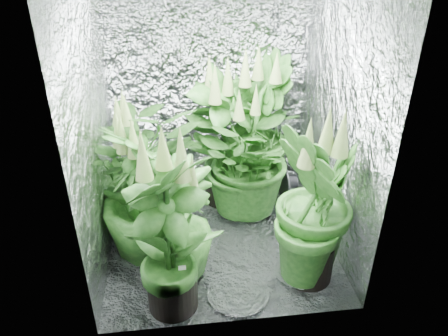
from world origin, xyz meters
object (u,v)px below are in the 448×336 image
plant_b (224,140)px  plant_g (315,207)px  plant_f (168,236)px  circulation_fan (287,188)px  plant_d (141,196)px  plant_e (244,158)px  plant_h (177,225)px  plant_c (256,130)px  plant_a (138,164)px

plant_b → plant_g: size_ratio=1.00×
plant_f → circulation_fan: size_ratio=3.31×
plant_d → plant_e: (0.76, 0.40, 0.03)m
plant_b → plant_h: bearing=-114.8°
plant_c → plant_d: size_ratio=1.21×
plant_g → plant_h: plant_g is taller
plant_f → plant_b: bearing=68.3°
plant_f → circulation_fan: 1.45m
plant_a → plant_d: (0.03, -0.38, -0.04)m
plant_h → plant_b: bearing=65.2°
plant_f → plant_g: plant_g is taller
plant_e → plant_f: bearing=-122.5°
plant_b → plant_d: bearing=-135.8°
plant_a → plant_h: size_ratio=1.23×
plant_b → plant_g: bearing=-65.4°
plant_d → plant_e: bearing=27.5°
plant_f → plant_g: size_ratio=0.97×
plant_a → plant_c: size_ratio=0.86×
plant_b → circulation_fan: 0.67m
plant_a → plant_f: bearing=-76.7°
plant_c → circulation_fan: (0.24, -0.19, -0.45)m
plant_f → plant_d: bearing=109.2°
plant_b → plant_d: 0.88m
circulation_fan → plant_f: bearing=-137.6°
plant_a → plant_h: 0.69m
plant_a → plant_c: bearing=18.3°
plant_b → plant_h: (-0.40, -0.86, -0.15)m
circulation_fan → plant_h: bearing=-144.7°
plant_b → plant_e: 0.26m
plant_f → circulation_fan: bearing=46.5°
plant_f → plant_a: bearing=103.3°
plant_h → plant_g: bearing=-7.7°
plant_a → plant_b: bearing=19.4°
plant_b → plant_g: (0.45, -0.98, -0.00)m
plant_b → circulation_fan: (0.51, -0.11, -0.41)m
plant_a → plant_g: size_ratio=0.91×
plant_a → plant_e: bearing=1.2°
plant_c → plant_f: 1.40m
plant_d → plant_g: size_ratio=0.87×
plant_d → plant_f: plant_f is taller
plant_c → circulation_fan: 0.54m
plant_f → plant_h: bearing=79.5°
plant_g → circulation_fan: bearing=85.6°
plant_c → plant_h: (-0.67, -0.94, -0.19)m
plant_f → plant_g: bearing=9.5°
plant_a → plant_f: size_ratio=0.94×
plant_e → circulation_fan: size_ratio=3.02×
plant_d → plant_g: (1.07, -0.37, 0.07)m
plant_a → plant_c: (0.93, 0.31, 0.08)m
plant_e → plant_f: plant_f is taller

